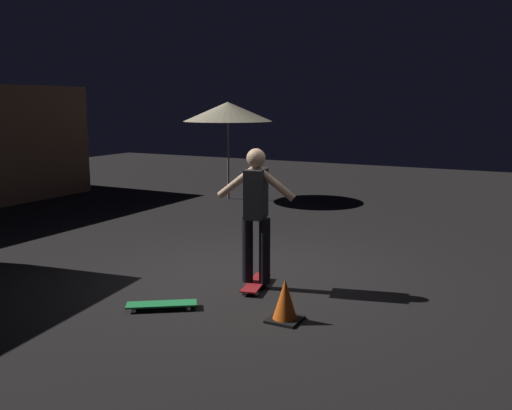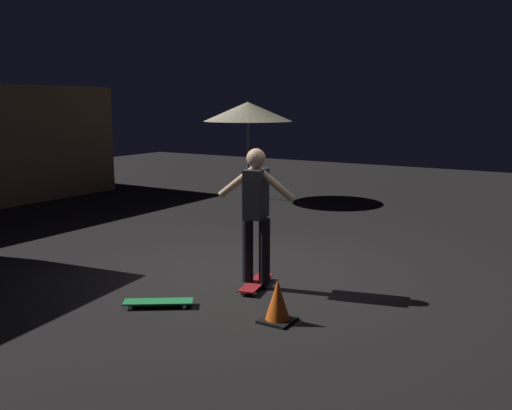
% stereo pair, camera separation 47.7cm
% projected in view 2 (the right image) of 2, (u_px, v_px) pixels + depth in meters
% --- Properties ---
extents(ground_plane, '(28.00, 28.00, 0.00)m').
position_uv_depth(ground_plane, '(252.00, 276.00, 7.51)').
color(ground_plane, black).
extents(patio_umbrella, '(2.10, 2.10, 2.30)m').
position_uv_depth(patio_umbrella, '(248.00, 112.00, 13.21)').
color(patio_umbrella, slate).
rests_on(patio_umbrella, ground_plane).
extents(skateboard_ridden, '(0.80, 0.37, 0.07)m').
position_uv_depth(skateboard_ridden, '(256.00, 283.00, 7.02)').
color(skateboard_ridden, '#AD1E23').
rests_on(skateboard_ridden, ground_plane).
extents(skateboard_spare, '(0.61, 0.76, 0.07)m').
position_uv_depth(skateboard_spare, '(158.00, 302.00, 6.35)').
color(skateboard_spare, green).
rests_on(skateboard_spare, ground_plane).
extents(skater, '(0.42, 0.98, 1.67)m').
position_uv_depth(skater, '(256.00, 206.00, 6.85)').
color(skater, black).
rests_on(skater, skateboard_ridden).
extents(traffic_cone, '(0.34, 0.34, 0.46)m').
position_uv_depth(traffic_cone, '(278.00, 302.00, 5.90)').
color(traffic_cone, black).
rests_on(traffic_cone, ground_plane).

